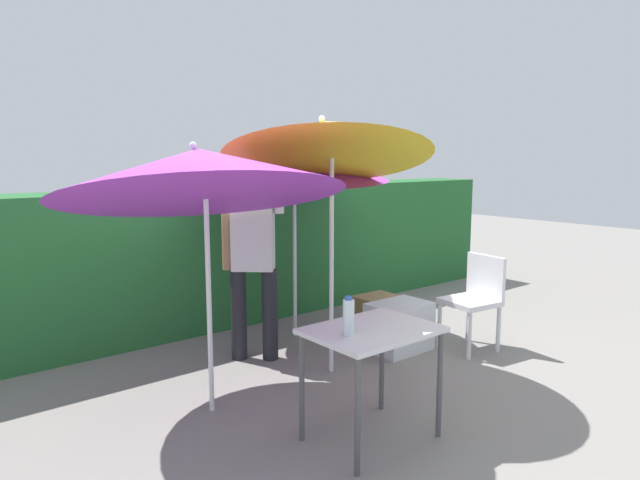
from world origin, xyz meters
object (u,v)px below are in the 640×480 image
Objects in this scene: crate_cardboard at (377,313)px; bottle_water at (349,317)px; umbrella_rainbow at (295,164)px; chair_plastic at (475,296)px; person_vendor at (253,257)px; umbrella_yellow at (327,140)px; umbrella_orange at (200,174)px; folding_table at (372,342)px; cooler_box at (399,327)px.

bottle_water is at bearing -138.99° from crate_cardboard.
umbrella_rainbow reaches higher than chair_plastic.
person_vendor is at bearing 76.50° from bottle_water.
person_vendor is (-0.31, 0.63, -1.01)m from umbrella_yellow.
bottle_water is at bearing -67.32° from umbrella_orange.
person_vendor is at bearing 148.53° from chair_plastic.
umbrella_orange is (-1.53, -0.99, -0.05)m from umbrella_rainbow.
umbrella_rainbow is 2.46m from bottle_water.
bottle_water is at bearing -163.84° from chair_plastic.
chair_plastic is (1.07, -1.39, -1.23)m from umbrella_rainbow.
umbrella_yellow is 1.75m from folding_table.
umbrella_orange reaches higher than umbrella_rainbow.
crate_cardboard is (1.16, 0.56, -1.76)m from umbrella_yellow.
crate_cardboard is 2.38m from folding_table.
cooler_box is at bearing -116.66° from crate_cardboard.
umbrella_rainbow is 0.82× the size of umbrella_yellow.
folding_table is at bearing -143.02° from cooler_box.
umbrella_rainbow reaches higher than folding_table.
umbrella_orange is 2.66× the size of folding_table.
crate_cardboard is (1.47, -0.07, -0.75)m from person_vendor.
bottle_water is (-2.17, -0.63, 0.34)m from chair_plastic.
umbrella_yellow reaches higher than crate_cardboard.
chair_plastic is 1.11× the size of folding_table.
bottle_water is at bearing -103.50° from person_vendor.
umbrella_orange is at bearing -177.85° from umbrella_yellow.
umbrella_orange is 1.59m from folding_table.
folding_table is 0.29m from bottle_water.
folding_table reaches higher than crate_cardboard.
folding_table is (-1.37, -1.04, 0.42)m from cooler_box.
person_vendor reaches higher than bottle_water.
umbrella_rainbow is at bearing 24.19° from person_vendor.
umbrella_yellow is 5.48× the size of crate_cardboard.
chair_plastic is at bearing -8.75° from umbrella_orange.
bottle_water is (-0.21, -0.01, 0.20)m from folding_table.
folding_table is (0.64, -1.02, -1.04)m from umbrella_orange.
bottle_water is (-1.59, -1.05, 0.63)m from cooler_box.
crate_cardboard is (0.78, -0.38, -1.56)m from umbrella_rainbow.
umbrella_rainbow is 0.93× the size of umbrella_orange.
bottle_water reaches higher than cooler_box.
folding_table reaches higher than cooler_box.
bottle_water reaches higher than crate_cardboard.
umbrella_rainbow is at bearing 68.06° from umbrella_yellow.
crate_cardboard is 1.83× the size of bottle_water.
umbrella_rainbow is 1.82m from umbrella_orange.
folding_table is (-0.51, -1.06, -1.29)m from umbrella_yellow.
umbrella_rainbow is at bearing 32.83° from umbrella_orange.
folding_table is (-1.67, -1.62, 0.47)m from crate_cardboard.
umbrella_rainbow reaches higher than crate_cardboard.
umbrella_yellow reaches higher than umbrella_rainbow.
umbrella_orange is at bearing -165.31° from crate_cardboard.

